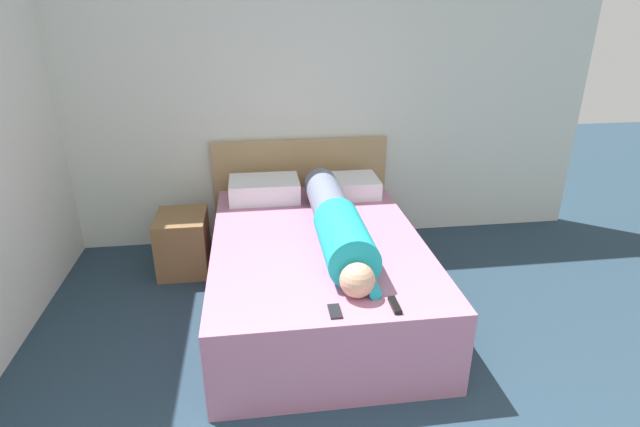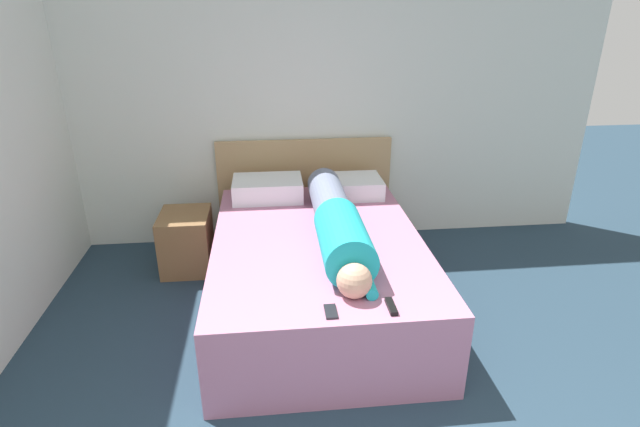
{
  "view_description": "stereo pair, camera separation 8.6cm",
  "coord_description": "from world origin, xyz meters",
  "views": [
    {
      "loc": [
        -0.43,
        -0.35,
        2.07
      ],
      "look_at": [
        -0.03,
        2.6,
        0.8
      ],
      "focal_mm": 28.0,
      "sensor_mm": 36.0,
      "label": 1
    },
    {
      "loc": [
        -0.35,
        -0.36,
        2.07
      ],
      "look_at": [
        -0.03,
        2.6,
        0.8
      ],
      "focal_mm": 28.0,
      "sensor_mm": 36.0,
      "label": 2
    }
  ],
  "objects": [
    {
      "name": "wall_back",
      "position": [
        0.0,
        3.99,
        1.3
      ],
      "size": [
        5.23,
        0.06,
        2.6
      ],
      "color": "silver",
      "rests_on": "ground_plane"
    },
    {
      "name": "bed",
      "position": [
        -0.03,
        2.76,
        0.28
      ],
      "size": [
        1.44,
        2.07,
        0.55
      ],
      "color": "#B2708E",
      "rests_on": "ground_plane"
    },
    {
      "name": "headboard",
      "position": [
        -0.03,
        3.92,
        0.48
      ],
      "size": [
        1.56,
        0.04,
        0.95
      ],
      "color": "tan",
      "rests_on": "ground_plane"
    },
    {
      "name": "nightstand",
      "position": [
        -1.06,
        3.45,
        0.24
      ],
      "size": [
        0.4,
        0.47,
        0.48
      ],
      "color": "brown",
      "rests_on": "ground_plane"
    },
    {
      "name": "person_lying",
      "position": [
        0.09,
        2.67,
        0.69
      ],
      "size": [
        0.31,
        1.62,
        0.31
      ],
      "color": "tan",
      "rests_on": "bed"
    },
    {
      "name": "pillow_near_headboard",
      "position": [
        -0.37,
        3.57,
        0.64
      ],
      "size": [
        0.57,
        0.39,
        0.17
      ],
      "color": "white",
      "rests_on": "bed"
    },
    {
      "name": "pillow_second",
      "position": [
        0.31,
        3.57,
        0.63
      ],
      "size": [
        0.54,
        0.39,
        0.15
      ],
      "color": "white",
      "rests_on": "bed"
    },
    {
      "name": "tv_remote",
      "position": [
        0.27,
        1.85,
        0.56
      ],
      "size": [
        0.04,
        0.15,
        0.02
      ],
      "color": "black",
      "rests_on": "bed"
    },
    {
      "name": "cell_phone",
      "position": [
        -0.06,
        1.85,
        0.56
      ],
      "size": [
        0.06,
        0.13,
        0.01
      ],
      "color": "black",
      "rests_on": "bed"
    }
  ]
}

